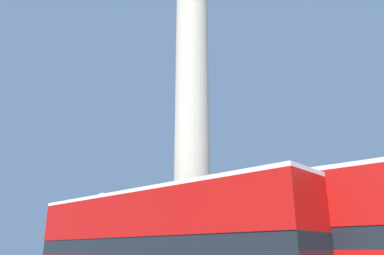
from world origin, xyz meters
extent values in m
cylinder|color=#BCB29E|center=(0.00, 0.00, 12.72)|extent=(1.92, 1.92, 20.39)
cube|color=black|center=(3.22, -5.79, 2.33)|extent=(11.60, 3.31, 0.55)
cube|color=#A80F0C|center=(3.22, -5.79, 3.31)|extent=(11.61, 3.36, 1.41)
cube|color=silver|center=(3.22, -5.79, 4.08)|extent=(11.61, 3.36, 0.12)
cylinder|color=black|center=(-3.41, -3.12, 2.28)|extent=(0.14, 0.14, 4.56)
sphere|color=white|center=(-3.41, -3.12, 4.81)|extent=(0.52, 0.52, 0.52)
camera|label=1|loc=(12.27, -15.40, 2.13)|focal=35.00mm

